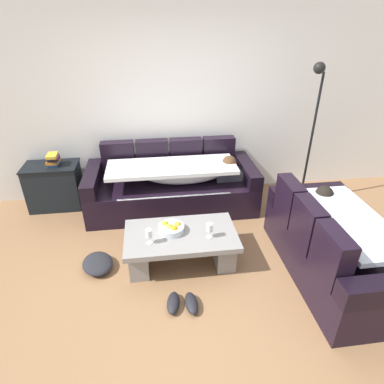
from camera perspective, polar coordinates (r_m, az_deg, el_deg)
ground_plane at (r=3.45m, az=1.92°, el=-16.34°), size 14.00×14.00×0.00m
back_wall at (r=4.69m, az=-2.22°, el=15.40°), size 9.00×0.10×2.70m
couch_along_wall at (r=4.54m, az=-3.13°, el=1.15°), size 2.29×0.92×0.88m
couch_near_window at (r=3.70m, az=23.85°, el=-8.76°), size 0.92×1.75×0.88m
coffee_table at (r=3.59m, az=-1.95°, el=-9.10°), size 1.20×0.68×0.38m
fruit_bowl at (r=3.51m, az=-3.66°, el=-6.35°), size 0.28×0.28×0.10m
wine_glass_near_left at (r=3.33m, az=-7.60°, el=-7.31°), size 0.07×0.07×0.17m
wine_glass_near_right at (r=3.39m, az=3.08°, el=-6.33°), size 0.07×0.07×0.17m
side_cabinet at (r=4.94m, az=-22.99°, el=0.97°), size 0.72×0.44×0.64m
book_stack_on_cabinet at (r=4.76m, az=-23.21°, el=5.30°), size 0.18×0.22×0.16m
floor_lamp at (r=4.59m, az=20.18°, el=10.33°), size 0.33×0.31×1.95m
pair_of_shoes at (r=3.24m, az=-1.71°, el=-18.92°), size 0.32×0.31×0.09m
crumpled_garment at (r=3.75m, az=-16.22°, el=-11.98°), size 0.44×0.48×0.12m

